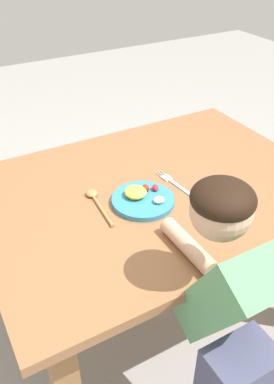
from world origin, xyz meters
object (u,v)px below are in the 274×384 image
(fork, at_px, (174,183))
(person, at_px, (228,341))
(plate, at_px, (142,199))
(spoon, at_px, (96,200))

(fork, relative_size, person, 0.20)
(plate, relative_size, spoon, 1.00)
(plate, distance_m, person, 0.54)
(plate, bearing_deg, person, -90.73)
(fork, bearing_deg, plate, 98.85)
(fork, distance_m, spoon, 0.31)
(plate, bearing_deg, spoon, 149.70)
(spoon, relative_size, person, 0.22)
(plate, relative_size, person, 0.22)
(plate, relative_size, fork, 1.08)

